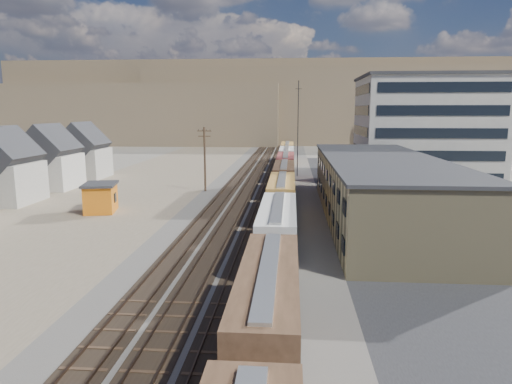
# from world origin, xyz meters

# --- Properties ---
(ground) EXTENTS (300.00, 300.00, 0.00)m
(ground) POSITION_xyz_m (0.00, 0.00, 0.00)
(ground) COLOR #6B6356
(ground) RESTS_ON ground
(ballast_bed) EXTENTS (18.00, 200.00, 0.06)m
(ballast_bed) POSITION_xyz_m (0.00, 50.00, 0.03)
(ballast_bed) COLOR #4C4742
(ballast_bed) RESTS_ON ground
(dirt_yard) EXTENTS (24.00, 180.00, 0.03)m
(dirt_yard) POSITION_xyz_m (-20.00, 40.00, 0.01)
(dirt_yard) COLOR #6F624C
(dirt_yard) RESTS_ON ground
(asphalt_lot) EXTENTS (26.00, 120.00, 0.04)m
(asphalt_lot) POSITION_xyz_m (22.00, 35.00, 0.02)
(asphalt_lot) COLOR #232326
(asphalt_lot) RESTS_ON ground
(rail_tracks) EXTENTS (11.40, 200.00, 0.24)m
(rail_tracks) POSITION_xyz_m (-0.55, 50.00, 0.11)
(rail_tracks) COLOR black
(rail_tracks) RESTS_ON ground
(freight_train) EXTENTS (3.00, 119.74, 4.46)m
(freight_train) POSITION_xyz_m (3.80, 32.30, 2.79)
(freight_train) COLOR black
(freight_train) RESTS_ON ground
(warehouse) EXTENTS (12.40, 40.40, 7.25)m
(warehouse) POSITION_xyz_m (14.98, 25.00, 3.65)
(warehouse) COLOR tan
(warehouse) RESTS_ON ground
(office_tower) EXTENTS (22.60, 18.60, 18.45)m
(office_tower) POSITION_xyz_m (27.95, 54.95, 9.26)
(office_tower) COLOR #9E998E
(office_tower) RESTS_ON ground
(utility_pole_north) EXTENTS (2.20, 0.32, 10.00)m
(utility_pole_north) POSITION_xyz_m (-8.50, 42.00, 5.30)
(utility_pole_north) COLOR #382619
(utility_pole_north) RESTS_ON ground
(radio_mast) EXTENTS (1.20, 0.16, 18.00)m
(radio_mast) POSITION_xyz_m (6.00, 60.00, 9.12)
(radio_mast) COLOR black
(radio_mast) RESTS_ON ground
(hills_north) EXTENTS (265.00, 80.00, 32.00)m
(hills_north) POSITION_xyz_m (0.17, 167.92, 14.10)
(hills_north) COLOR brown
(hills_north) RESTS_ON ground
(maintenance_shed) EXTENTS (4.78, 5.65, 3.64)m
(maintenance_shed) POSITION_xyz_m (-18.66, 26.42, 1.86)
(maintenance_shed) COLOR orange
(maintenance_shed) RESTS_ON ground
(parked_car_blue) EXTENTS (4.60, 6.20, 1.56)m
(parked_car_blue) POSITION_xyz_m (19.74, 46.13, 0.78)
(parked_car_blue) COLOR navy
(parked_car_blue) RESTS_ON ground
(parked_car_far) EXTENTS (2.69, 5.27, 1.72)m
(parked_car_far) POSITION_xyz_m (30.15, 43.61, 0.86)
(parked_car_far) COLOR silver
(parked_car_far) RESTS_ON ground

